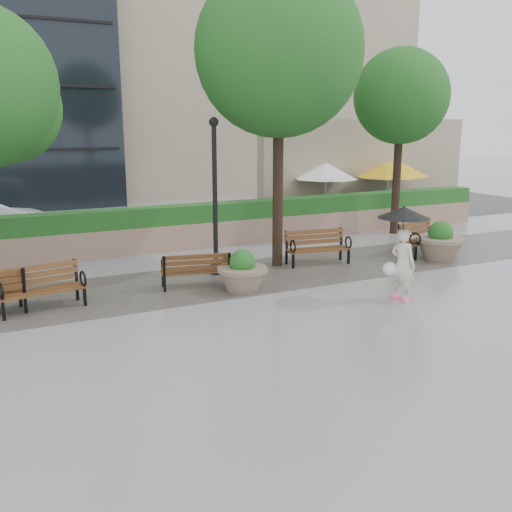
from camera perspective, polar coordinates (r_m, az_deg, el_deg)
name	(u,v)px	position (r m, az deg, el deg)	size (l,w,h in m)	color
ground	(286,314)	(11.71, 3.02, -5.82)	(100.00, 100.00, 0.00)	gray
cobble_strip	(227,279)	(14.28, -2.91, -2.31)	(28.00, 3.20, 0.01)	#383330
hedge_wall	(175,228)	(17.79, -8.12, 2.82)	(24.00, 0.80, 1.35)	#957360
cafe_wall	(366,168)	(24.76, 10.95, 8.68)	(10.00, 0.60, 4.00)	tan
cafe_hedge	(389,212)	(22.91, 13.12, 4.34)	(8.00, 0.50, 0.90)	#1C541C
asphalt_street	(141,228)	(21.68, -11.44, 2.74)	(40.00, 7.00, 0.00)	black
bldg_stone	(244,17)	(36.65, -1.19, 22.81)	(18.00, 10.00, 20.00)	tan
bench_1	(42,298)	(12.66, -20.62, -3.91)	(1.80, 0.95, 0.92)	brown
bench_2	(196,277)	(13.55, -6.03, -2.12)	(1.69, 0.95, 0.86)	brown
bench_3	(318,254)	(15.81, 6.17, 0.16)	(1.82, 0.92, 0.94)	brown
bench_4	(422,245)	(17.63, 16.25, 1.08)	(1.93, 1.29, 0.97)	brown
planter_left	(242,275)	(13.19, -1.37, -1.90)	(1.17, 1.17, 0.98)	#7F6B56
planter_right	(440,245)	(17.07, 17.91, 1.10)	(1.33, 1.33, 1.12)	#7F6B56
lamppost	(215,207)	(14.44, -4.11, 4.88)	(0.28, 0.28, 3.96)	black
tree_1	(283,58)	(15.44, 2.69, 19.16)	(4.31, 4.31, 7.73)	black
tree_2	(403,100)	(20.72, 14.48, 14.85)	(3.33, 3.21, 6.32)	black
patio_umb_white	(326,171)	(22.56, 7.02, 8.39)	(2.50, 2.50, 2.30)	black
patio_umb_yellow_a	(388,170)	(23.72, 13.09, 8.38)	(2.50, 2.50, 2.30)	black
patio_umb_yellow_b	(398,169)	(24.33, 13.99, 8.44)	(2.50, 2.50, 2.30)	black
pedestrian	(403,244)	(12.66, 14.47, 1.13)	(1.12, 1.12, 2.07)	beige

